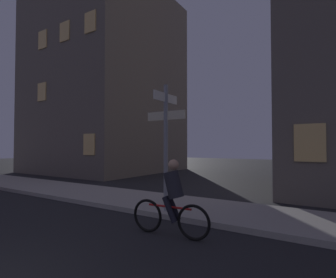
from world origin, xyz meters
The scene contains 4 objects.
sidewalk_kerb centered at (0.00, 6.94, 0.07)m, with size 40.00×2.56×0.14m, color #9E9991.
signpost centered at (0.01, 6.00, 2.14)m, with size 1.21×1.13×3.44m.
cyclist centered at (1.01, 4.68, 0.75)m, with size 1.82×0.35×1.61m.
building_left_block centered at (-11.17, 14.75, 6.73)m, with size 9.21×9.47×13.45m.
Camera 1 is at (3.92, -0.04, 1.88)m, focal length 28.11 mm.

